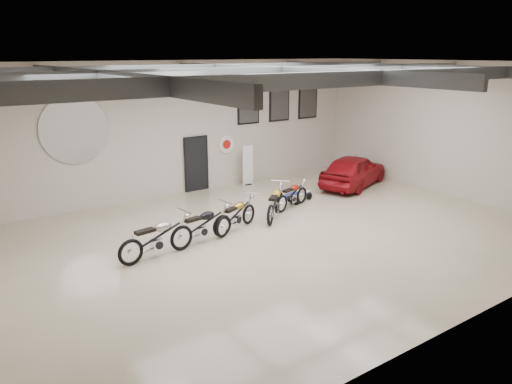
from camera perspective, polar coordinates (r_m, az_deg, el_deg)
floor at (r=14.88m, az=2.69°, el=-5.10°), size 16.00×12.00×0.01m
ceiling at (r=13.91m, az=2.96°, el=14.52°), size 16.00×12.00×0.01m
back_wall at (r=19.19m, az=-8.39°, el=7.21°), size 16.00×0.02×5.00m
right_wall at (r=20.08m, az=21.22°, el=6.69°), size 0.02×12.00×5.00m
ceiling_beams at (r=13.92m, az=2.94°, el=13.49°), size 15.80×11.80×0.32m
door at (r=19.64m, az=-6.86°, el=3.15°), size 0.92×0.08×2.10m
logo_plaque at (r=17.67m, az=-20.03°, el=6.69°), size 2.30×0.06×1.16m
poster_left at (r=20.61m, az=-0.87°, el=9.63°), size 1.05×0.08×1.35m
poster_mid at (r=21.55m, az=2.69°, el=9.88°), size 1.05×0.08×1.35m
poster_right at (r=22.57m, az=5.94°, el=10.08°), size 1.05×0.08×1.35m
oil_sign at (r=20.20m, az=-3.42°, el=5.47°), size 0.72×0.10×0.72m
banner_stand at (r=20.40m, az=-0.94°, el=3.17°), size 0.48×0.24×1.71m
motorcycle_silver at (r=13.46m, az=-11.29°, el=-5.09°), size 2.27×0.93×1.15m
motorcycle_black at (r=14.28m, az=-6.20°, el=-3.76°), size 2.17×0.92×1.09m
motorcycle_gold at (r=15.21m, az=-2.29°, el=-2.56°), size 2.08×1.34×1.04m
motorcycle_yellow at (r=16.32m, az=2.21°, el=-1.18°), size 2.02×1.86×1.09m
motorcycle_red at (r=17.47m, az=4.15°, el=-0.28°), size 1.95×1.14×0.97m
go_kart at (r=18.46m, az=4.89°, el=-0.12°), size 1.60×1.05×0.53m
vintage_car at (r=20.59m, az=11.08°, el=2.45°), size 2.86×4.19×1.33m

